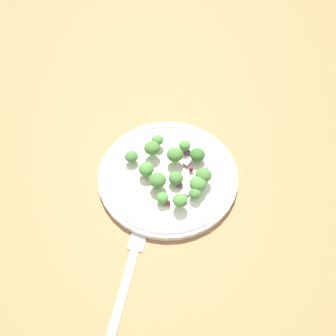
% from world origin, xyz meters
% --- Properties ---
extents(ground_plane, '(1.80, 1.80, 0.02)m').
position_xyz_m(ground_plane, '(0.00, 0.00, -0.01)').
color(ground_plane, olive).
extents(plate, '(0.24, 0.24, 0.02)m').
position_xyz_m(plate, '(-0.03, -0.01, 0.01)').
color(plate, white).
rests_on(plate, ground_plane).
extents(dressing_pool, '(0.14, 0.14, 0.00)m').
position_xyz_m(dressing_pool, '(-0.03, -0.01, 0.01)').
color(dressing_pool, white).
rests_on(dressing_pool, plate).
extents(broccoli_floret_0, '(0.03, 0.03, 0.03)m').
position_xyz_m(broccoli_floret_0, '(-0.04, -0.03, 0.04)').
color(broccoli_floret_0, '#ADD18E').
rests_on(broccoli_floret_0, plate).
extents(broccoli_floret_1, '(0.02, 0.02, 0.02)m').
position_xyz_m(broccoli_floret_1, '(-0.02, 0.05, 0.02)').
color(broccoli_floret_1, '#ADD18E').
rests_on(broccoli_floret_1, plate).
extents(broccoli_floret_2, '(0.03, 0.03, 0.03)m').
position_xyz_m(broccoli_floret_2, '(-0.08, -0.04, 0.03)').
color(broccoli_floret_2, '#ADD18E').
rests_on(broccoli_floret_2, plate).
extents(broccoli_floret_3, '(0.03, 0.03, 0.03)m').
position_xyz_m(broccoli_floret_3, '(-0.09, 0.01, 0.03)').
color(broccoli_floret_3, '#ADD18E').
rests_on(broccoli_floret_3, plate).
extents(broccoli_floret_4, '(0.02, 0.02, 0.02)m').
position_xyz_m(broccoli_floret_4, '(-0.04, 0.01, 0.03)').
color(broccoli_floret_4, '#9EC684').
rests_on(broccoli_floret_4, plate).
extents(broccoli_floret_5, '(0.03, 0.03, 0.03)m').
position_xyz_m(broccoli_floret_5, '(-0.01, 0.02, 0.03)').
color(broccoli_floret_5, '#9EC684').
rests_on(broccoli_floret_5, plate).
extents(broccoli_floret_6, '(0.02, 0.02, 0.02)m').
position_xyz_m(broccoli_floret_6, '(-0.01, -0.06, 0.03)').
color(broccoli_floret_6, '#9EC684').
rests_on(broccoli_floret_6, plate).
extents(broccoli_floret_7, '(0.02, 0.02, 0.02)m').
position_xyz_m(broccoli_floret_7, '(-0.06, -0.06, 0.03)').
color(broccoli_floret_7, '#ADD18E').
rests_on(broccoli_floret_7, plate).
extents(broccoli_floret_8, '(0.02, 0.02, 0.02)m').
position_xyz_m(broccoli_floret_8, '(-0.05, 0.06, 0.03)').
color(broccoli_floret_8, '#9EC684').
rests_on(broccoli_floret_8, plate).
extents(broccoli_floret_9, '(0.03, 0.03, 0.03)m').
position_xyz_m(broccoli_floret_9, '(0.01, 0.00, 0.03)').
color(broccoli_floret_9, '#8EB77A').
rests_on(broccoli_floret_9, plate).
extents(broccoli_floret_10, '(0.02, 0.02, 0.02)m').
position_xyz_m(broccoli_floret_10, '(0.03, -0.03, 0.03)').
color(broccoli_floret_10, '#9EC684').
rests_on(broccoli_floret_10, plate).
extents(broccoli_floret_11, '(0.02, 0.02, 0.02)m').
position_xyz_m(broccoli_floret_11, '(-0.07, 0.04, 0.03)').
color(broccoli_floret_11, '#9EC684').
rests_on(broccoli_floret_11, plate).
extents(broccoli_floret_12, '(0.03, 0.03, 0.03)m').
position_xyz_m(broccoli_floret_12, '(-0.08, 0.03, 0.03)').
color(broccoli_floret_12, '#9EC684').
rests_on(broccoli_floret_12, plate).
extents(broccoli_floret_13, '(0.03, 0.03, 0.03)m').
position_xyz_m(broccoli_floret_13, '(-0.00, -0.04, 0.04)').
color(broccoli_floret_13, '#8EB77A').
rests_on(broccoli_floret_13, plate).
extents(cranberry_0, '(0.01, 0.01, 0.01)m').
position_xyz_m(cranberry_0, '(-0.07, 0.02, 0.02)').
color(cranberry_0, maroon).
rests_on(cranberry_0, plate).
extents(cranberry_1, '(0.01, 0.01, 0.01)m').
position_xyz_m(cranberry_1, '(-0.09, -0.01, 0.02)').
color(cranberry_1, maroon).
rests_on(cranberry_1, plate).
extents(cranberry_2, '(0.01, 0.01, 0.01)m').
position_xyz_m(cranberry_2, '(-0.03, 0.06, 0.02)').
color(cranberry_2, maroon).
rests_on(cranberry_2, plate).
extents(cranberry_3, '(0.01, 0.01, 0.01)m').
position_xyz_m(cranberry_3, '(-0.07, -0.01, 0.02)').
color(cranberry_3, maroon).
rests_on(cranberry_3, plate).
extents(onion_bit_0, '(0.01, 0.01, 0.00)m').
position_xyz_m(onion_bit_0, '(-0.05, 0.02, 0.02)').
color(onion_bit_0, '#934C84').
rests_on(onion_bit_0, plate).
extents(onion_bit_1, '(0.01, 0.01, 0.00)m').
position_xyz_m(onion_bit_1, '(-0.06, -0.05, 0.01)').
color(onion_bit_1, '#843D75').
rests_on(onion_bit_1, plate).
extents(onion_bit_2, '(0.01, 0.02, 0.00)m').
position_xyz_m(onion_bit_2, '(-0.09, -0.01, 0.02)').
color(onion_bit_2, '#843D75').
rests_on(onion_bit_2, plate).
extents(onion_bit_3, '(0.01, 0.01, 0.00)m').
position_xyz_m(onion_bit_3, '(-0.06, 0.03, 0.02)').
color(onion_bit_3, '#A35B93').
rests_on(onion_bit_3, plate).
extents(onion_bit_4, '(0.01, 0.01, 0.01)m').
position_xyz_m(onion_bit_4, '(-0.06, -0.02, 0.02)').
color(onion_bit_4, '#934C84').
rests_on(onion_bit_4, plate).
extents(fork, '(0.05, 0.19, 0.01)m').
position_xyz_m(fork, '(0.02, 0.17, 0.00)').
color(fork, silver).
rests_on(fork, ground_plane).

